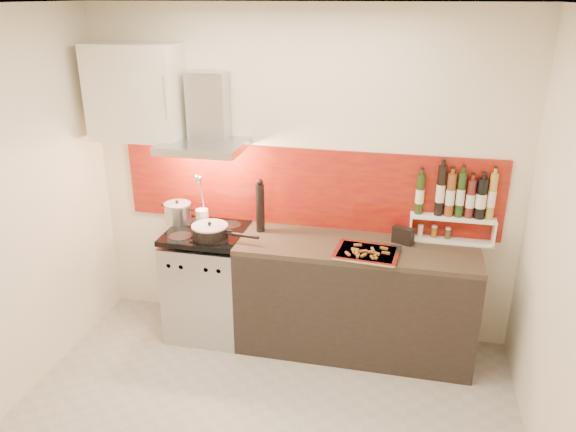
% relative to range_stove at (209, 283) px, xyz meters
% --- Properties ---
extents(ceiling, '(3.40, 2.80, 0.02)m').
position_rel_range_stove_xyz_m(ceiling, '(0.70, -1.10, 2.16)').
color(ceiling, white).
rests_on(ceiling, back_wall).
extents(back_wall, '(3.40, 0.02, 2.60)m').
position_rel_range_stove_xyz_m(back_wall, '(0.70, 0.30, 0.86)').
color(back_wall, silver).
rests_on(back_wall, ground).
extents(backsplash, '(3.00, 0.02, 0.64)m').
position_rel_range_stove_xyz_m(backsplash, '(0.75, 0.29, 0.78)').
color(backsplash, maroon).
rests_on(backsplash, back_wall).
extents(range_stove, '(0.60, 0.60, 0.91)m').
position_rel_range_stove_xyz_m(range_stove, '(0.00, 0.00, 0.00)').
color(range_stove, '#B7B7BA').
rests_on(range_stove, ground).
extents(counter, '(1.80, 0.60, 0.90)m').
position_rel_range_stove_xyz_m(counter, '(1.20, 0.00, 0.01)').
color(counter, black).
rests_on(counter, ground).
extents(range_hood, '(0.62, 0.50, 0.61)m').
position_rel_range_stove_xyz_m(range_hood, '(0.00, 0.14, 1.30)').
color(range_hood, '#B7B7BA').
rests_on(range_hood, back_wall).
extents(upper_cabinet, '(0.70, 0.35, 0.72)m').
position_rel_range_stove_xyz_m(upper_cabinet, '(-0.55, 0.13, 1.51)').
color(upper_cabinet, silver).
rests_on(upper_cabinet, back_wall).
extents(stock_pot, '(0.22, 0.22, 0.19)m').
position_rel_range_stove_xyz_m(stock_pot, '(-0.28, 0.13, 0.55)').
color(stock_pot, '#B7B7BA').
rests_on(stock_pot, range_stove).
extents(saute_pan, '(0.54, 0.28, 0.13)m').
position_rel_range_stove_xyz_m(saute_pan, '(0.09, -0.11, 0.52)').
color(saute_pan, black).
rests_on(saute_pan, range_stove).
extents(utensil_jar, '(0.10, 0.15, 0.48)m').
position_rel_range_stove_xyz_m(utensil_jar, '(-0.04, 0.04, 0.60)').
color(utensil_jar, silver).
rests_on(utensil_jar, range_stove).
extents(pepper_mill, '(0.07, 0.07, 0.43)m').
position_rel_range_stove_xyz_m(pepper_mill, '(0.42, 0.11, 0.67)').
color(pepper_mill, black).
rests_on(pepper_mill, counter).
extents(step_shelf, '(0.62, 0.17, 0.59)m').
position_rel_range_stove_xyz_m(step_shelf, '(1.89, 0.24, 0.74)').
color(step_shelf, white).
rests_on(step_shelf, counter).
extents(caddy_box, '(0.17, 0.13, 0.13)m').
position_rel_range_stove_xyz_m(caddy_box, '(1.53, 0.12, 0.52)').
color(caddy_box, black).
rests_on(caddy_box, counter).
extents(baking_tray, '(0.48, 0.39, 0.03)m').
position_rel_range_stove_xyz_m(baking_tray, '(1.28, -0.14, 0.47)').
color(baking_tray, silver).
rests_on(baking_tray, counter).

